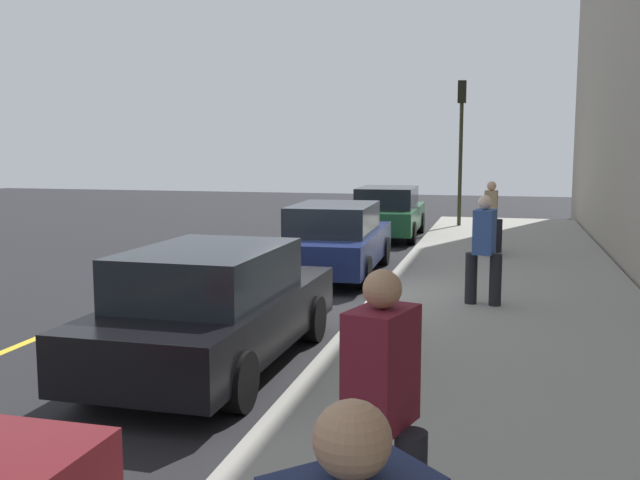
{
  "coord_description": "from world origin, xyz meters",
  "views": [
    {
      "loc": [
        -12.81,
        -3.17,
        2.72
      ],
      "look_at": [
        -1.52,
        -0.33,
        1.21
      ],
      "focal_mm": 41.05,
      "sensor_mm": 36.0,
      "label": 1
    }
  ],
  "objects_px": {
    "parked_car_green": "(388,212)",
    "pedestrian_burgundy_coat": "(381,407)",
    "pedestrian_blue_coat": "(484,247)",
    "traffic_light_pole": "(461,129)",
    "rolling_suitcase": "(488,243)",
    "parked_car_navy": "(335,239)",
    "parked_car_black": "(214,307)",
    "pedestrian_tan_coat": "(491,215)"
  },
  "relations": [
    {
      "from": "traffic_light_pole",
      "to": "pedestrian_tan_coat",
      "type": "bearing_deg",
      "value": -169.52
    },
    {
      "from": "pedestrian_burgundy_coat",
      "to": "pedestrian_tan_coat",
      "type": "relative_size",
      "value": 1.07
    },
    {
      "from": "pedestrian_blue_coat",
      "to": "rolling_suitcase",
      "type": "bearing_deg",
      "value": 0.36
    },
    {
      "from": "parked_car_black",
      "to": "pedestrian_blue_coat",
      "type": "distance_m",
      "value": 4.92
    },
    {
      "from": "parked_car_black",
      "to": "pedestrian_burgundy_coat",
      "type": "height_order",
      "value": "pedestrian_burgundy_coat"
    },
    {
      "from": "pedestrian_blue_coat",
      "to": "pedestrian_tan_coat",
      "type": "bearing_deg",
      "value": 0.05
    },
    {
      "from": "parked_car_green",
      "to": "traffic_light_pole",
      "type": "relative_size",
      "value": 0.99
    },
    {
      "from": "parked_car_navy",
      "to": "parked_car_green",
      "type": "height_order",
      "value": "same"
    },
    {
      "from": "parked_car_navy",
      "to": "pedestrian_burgundy_coat",
      "type": "xyz_separation_m",
      "value": [
        -10.61,
        -2.72,
        0.37
      ]
    },
    {
      "from": "pedestrian_tan_coat",
      "to": "rolling_suitcase",
      "type": "height_order",
      "value": "pedestrian_tan_coat"
    },
    {
      "from": "pedestrian_blue_coat",
      "to": "parked_car_black",
      "type": "bearing_deg",
      "value": 140.71
    },
    {
      "from": "parked_car_green",
      "to": "rolling_suitcase",
      "type": "relative_size",
      "value": 4.85
    },
    {
      "from": "parked_car_green",
      "to": "pedestrian_burgundy_coat",
      "type": "height_order",
      "value": "pedestrian_burgundy_coat"
    },
    {
      "from": "parked_car_green",
      "to": "pedestrian_blue_coat",
      "type": "bearing_deg",
      "value": -162.17
    },
    {
      "from": "pedestrian_burgundy_coat",
      "to": "pedestrian_blue_coat",
      "type": "height_order",
      "value": "pedestrian_burgundy_coat"
    },
    {
      "from": "parked_car_black",
      "to": "pedestrian_tan_coat",
      "type": "height_order",
      "value": "pedestrian_tan_coat"
    },
    {
      "from": "parked_car_black",
      "to": "pedestrian_tan_coat",
      "type": "relative_size",
      "value": 2.68
    },
    {
      "from": "parked_car_black",
      "to": "parked_car_navy",
      "type": "distance_m",
      "value": 6.7
    },
    {
      "from": "pedestrian_blue_coat",
      "to": "traffic_light_pole",
      "type": "relative_size",
      "value": 0.39
    },
    {
      "from": "pedestrian_tan_coat",
      "to": "parked_car_navy",
      "type": "bearing_deg",
      "value": 135.47
    },
    {
      "from": "pedestrian_burgundy_coat",
      "to": "parked_car_navy",
      "type": "bearing_deg",
      "value": 14.4
    },
    {
      "from": "parked_car_navy",
      "to": "parked_car_green",
      "type": "xyz_separation_m",
      "value": [
        6.49,
        -0.11,
        -0.0
      ]
    },
    {
      "from": "parked_car_black",
      "to": "parked_car_green",
      "type": "xyz_separation_m",
      "value": [
        13.19,
        -0.08,
        -0.0
      ]
    },
    {
      "from": "pedestrian_burgundy_coat",
      "to": "rolling_suitcase",
      "type": "height_order",
      "value": "pedestrian_burgundy_coat"
    },
    {
      "from": "pedestrian_burgundy_coat",
      "to": "pedestrian_blue_coat",
      "type": "relative_size",
      "value": 1.03
    },
    {
      "from": "parked_car_black",
      "to": "parked_car_navy",
      "type": "relative_size",
      "value": 0.96
    },
    {
      "from": "parked_car_green",
      "to": "parked_car_black",
      "type": "bearing_deg",
      "value": 179.65
    },
    {
      "from": "parked_car_navy",
      "to": "rolling_suitcase",
      "type": "xyz_separation_m",
      "value": [
        2.66,
        -3.1,
        -0.31
      ]
    },
    {
      "from": "parked_car_navy",
      "to": "parked_car_green",
      "type": "bearing_deg",
      "value": -0.97
    },
    {
      "from": "traffic_light_pole",
      "to": "rolling_suitcase",
      "type": "relative_size",
      "value": 4.88
    },
    {
      "from": "pedestrian_blue_coat",
      "to": "rolling_suitcase",
      "type": "relative_size",
      "value": 1.89
    },
    {
      "from": "parked_car_black",
      "to": "parked_car_navy",
      "type": "bearing_deg",
      "value": 0.24
    },
    {
      "from": "parked_car_navy",
      "to": "pedestrian_blue_coat",
      "type": "distance_m",
      "value": 4.29
    },
    {
      "from": "traffic_light_pole",
      "to": "parked_car_green",
      "type": "bearing_deg",
      "value": 143.27
    },
    {
      "from": "rolling_suitcase",
      "to": "pedestrian_tan_coat",
      "type": "bearing_deg",
      "value": -3.23
    },
    {
      "from": "pedestrian_burgundy_coat",
      "to": "pedestrian_blue_coat",
      "type": "bearing_deg",
      "value": -3.04
    },
    {
      "from": "parked_car_navy",
      "to": "pedestrian_tan_coat",
      "type": "distance_m",
      "value": 4.47
    },
    {
      "from": "pedestrian_blue_coat",
      "to": "rolling_suitcase",
      "type": "xyz_separation_m",
      "value": [
        5.57,
        0.03,
        -0.65
      ]
    },
    {
      "from": "pedestrian_blue_coat",
      "to": "traffic_light_pole",
      "type": "bearing_deg",
      "value": 5.23
    },
    {
      "from": "pedestrian_tan_coat",
      "to": "parked_car_green",
      "type": "bearing_deg",
      "value": 42.35
    },
    {
      "from": "parked_car_black",
      "to": "traffic_light_pole",
      "type": "height_order",
      "value": "traffic_light_pole"
    },
    {
      "from": "pedestrian_blue_coat",
      "to": "parked_car_green",
      "type": "bearing_deg",
      "value": 17.83
    }
  ]
}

